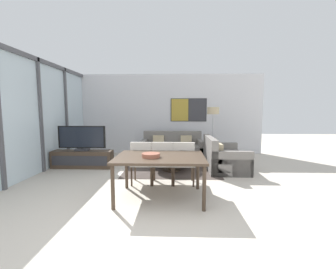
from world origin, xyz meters
The scene contains 15 objects.
ground_plane centered at (0.00, 0.00, 0.00)m, with size 24.00×24.00×0.00m, color beige.
wall_back centered at (0.02, 5.24, 1.40)m, with size 6.91×0.09×2.80m.
window_wall_left centered at (-2.95, 2.62, 1.53)m, with size 0.07×5.24×2.80m.
area_rug centered at (0.29, 2.87, 0.00)m, with size 2.38×1.61×0.01m.
tv_console centered at (-2.10, 3.05, 0.23)m, with size 1.59×0.42×0.46m.
television centered at (-2.10, 3.05, 0.79)m, with size 1.27×0.20×0.67m.
sofa_main centered at (0.29, 4.35, 0.27)m, with size 1.92×0.97×0.85m.
sofa_side centered at (1.62, 3.02, 0.27)m, with size 0.97×1.52×0.85m.
coffee_table centered at (0.29, 2.87, 0.27)m, with size 1.08×1.08×0.36m.
dining_table centered at (0.13, 1.00, 0.68)m, with size 1.52×1.09×0.75m.
dining_chair_left centered at (-0.30, 1.73, 0.51)m, with size 0.46×0.46×0.90m.
dining_chair_centre centered at (0.13, 1.74, 0.51)m, with size 0.46×0.46×0.90m.
dining_chair_right centered at (0.56, 1.73, 0.51)m, with size 0.46×0.46×0.90m.
fruit_bowl centered at (-0.02, 0.91, 0.79)m, with size 0.31×0.31×0.07m.
floor_lamp centered at (1.57, 4.30, 1.41)m, with size 0.37×0.37×1.64m.
Camera 1 is at (0.40, -2.80, 1.53)m, focal length 24.00 mm.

